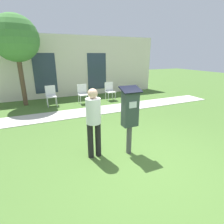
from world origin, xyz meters
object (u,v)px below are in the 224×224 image
(parking_meter, at_px, (130,112))
(person_standing, at_px, (94,118))
(outdoor_chair_middle, at_px, (83,92))
(outdoor_chair_right, at_px, (110,90))
(outdoor_chair_left, at_px, (51,94))

(parking_meter, xyz_separation_m, person_standing, (-0.79, 0.19, -0.09))
(outdoor_chair_middle, xyz_separation_m, outdoor_chair_right, (1.41, 0.06, 0.00))
(outdoor_chair_left, height_order, outdoor_chair_middle, same)
(outdoor_chair_left, distance_m, outdoor_chair_middle, 1.43)
(outdoor_chair_right, bearing_deg, outdoor_chair_left, -177.66)
(outdoor_chair_right, bearing_deg, parking_meter, -103.14)
(parking_meter, bearing_deg, outdoor_chair_right, 71.76)
(person_standing, height_order, outdoor_chair_left, person_standing)
(parking_meter, xyz_separation_m, outdoor_chair_left, (-1.23, 4.99, -0.49))
(parking_meter, height_order, outdoor_chair_left, parking_meter)
(outdoor_chair_middle, height_order, outdoor_chair_right, same)
(person_standing, bearing_deg, outdoor_chair_left, 69.73)
(person_standing, distance_m, outdoor_chair_middle, 4.72)
(outdoor_chair_middle, bearing_deg, outdoor_chair_left, 163.15)
(outdoor_chair_left, bearing_deg, outdoor_chair_middle, -2.02)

